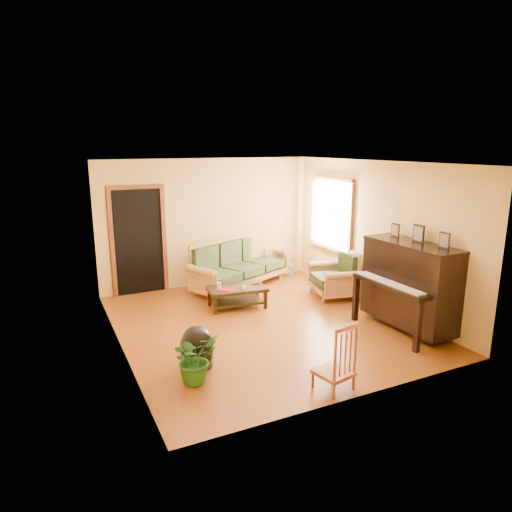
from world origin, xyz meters
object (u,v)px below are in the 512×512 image
coffee_table (237,297)px  footstool (197,352)px  ceramic_crock (289,269)px  potted_plant (195,358)px  sofa (240,264)px  piano (411,287)px  armchair (333,274)px  red_chair (334,356)px

coffee_table → footstool: footstool is taller
ceramic_crock → potted_plant: potted_plant is taller
sofa → piano: bearing=-89.3°
armchair → piano: 1.88m
footstool → ceramic_crock: size_ratio=1.79×
armchair → red_chair: 3.49m
armchair → ceramic_crock: 1.71m
armchair → piano: piano is taller
potted_plant → footstool: bearing=68.5°
potted_plant → red_chair: bearing=-31.1°
coffee_table → red_chair: bearing=-91.4°
footstool → red_chair: (1.29, -1.25, 0.22)m
sofa → footstool: 3.56m
sofa → piano: 3.56m
coffee_table → ceramic_crock: (1.91, 1.45, -0.07)m
piano → ceramic_crock: bearing=91.6°
sofa → potted_plant: (-2.09, -3.36, -0.17)m
coffee_table → red_chair: (-0.08, -3.10, 0.24)m
sofa → coffee_table: sofa is taller
coffee_table → potted_plant: 2.70m
footstool → coffee_table: bearing=53.4°
piano → footstool: 3.49m
sofa → red_chair: 4.28m
coffee_table → footstool: (-1.37, -1.84, 0.02)m
red_chair → potted_plant: (-1.44, 0.87, -0.11)m
coffee_table → ceramic_crock: size_ratio=4.21×
armchair → footstool: size_ratio=2.06×
piano → red_chair: piano is taller
piano → coffee_table: bearing=133.7°
piano → ceramic_crock: 3.59m
footstool → potted_plant: (-0.15, -0.38, 0.11)m
coffee_table → piano: (2.08, -2.09, 0.52)m
red_chair → ceramic_crock: 4.97m
red_chair → sofa: bearing=69.6°
footstool → red_chair: bearing=-44.1°
coffee_table → potted_plant: bearing=-124.3°
sofa → ceramic_crock: bearing=-11.1°
piano → red_chair: size_ratio=1.85×
sofa → potted_plant: sofa is taller
ceramic_crock → armchair: bearing=-90.0°
footstool → armchair: bearing=26.2°
armchair → piano: bearing=-73.3°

